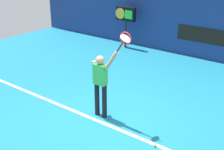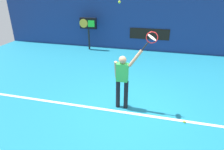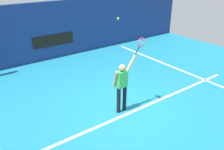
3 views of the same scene
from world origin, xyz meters
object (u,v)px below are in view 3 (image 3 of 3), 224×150
at_px(tennis_player, 122,84).
at_px(tennis_ball, 118,19).
at_px(tennis_racket, 141,43).
at_px(spare_ball, 166,98).

bearing_deg(tennis_player, tennis_ball, 155.76).
height_order(tennis_racket, spare_ball, tennis_racket).
relative_size(tennis_racket, tennis_ball, 8.80).
height_order(tennis_player, tennis_ball, tennis_ball).
distance_m(tennis_player, tennis_ball, 2.11).
xyz_separation_m(tennis_player, tennis_racket, (0.74, -0.00, 1.23)).
xyz_separation_m(tennis_player, spare_ball, (1.85, -0.33, -0.97)).
xyz_separation_m(tennis_player, tennis_ball, (-0.14, 0.06, 2.10)).
xyz_separation_m(tennis_racket, tennis_ball, (-0.88, 0.07, 0.88)).
bearing_deg(tennis_ball, tennis_player, -24.24).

